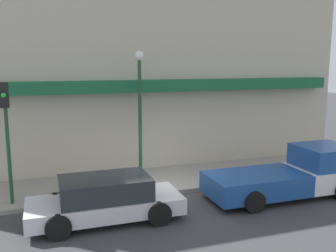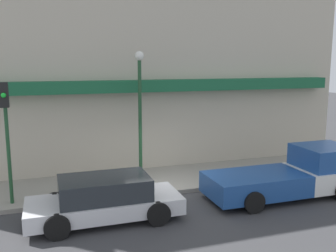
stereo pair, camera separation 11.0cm
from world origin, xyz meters
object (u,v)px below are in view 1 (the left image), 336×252
Objects in this scene: pickup_truck at (294,175)px; traffic_light at (6,122)px; fire_hydrant at (81,185)px; street_lamp at (140,99)px; parked_car at (105,199)px.

pickup_truck is 1.43× the size of traffic_light.
fire_hydrant is at bearing 5.74° from traffic_light.
street_lamp is 1.26× the size of traffic_light.
parked_car is 0.92× the size of street_lamp.
parked_car is 7.14× the size of fire_hydrant.
fire_hydrant is 3.36m from traffic_light.
pickup_truck is 6.86m from parked_car.
traffic_light is (-4.79, -1.41, -0.45)m from street_lamp.
street_lamp reaches higher than parked_car.
parked_car is at bearing -34.30° from traffic_light.
street_lamp is 5.01m from traffic_light.
fire_hydrant is at bearing 104.81° from parked_car.
traffic_light is at bearing 147.09° from parked_car.
pickup_truck is 10.08m from traffic_light.
parked_car is at bearing 179.56° from pickup_truck.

